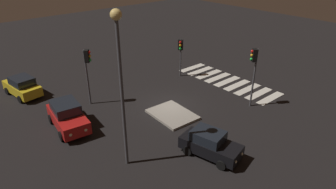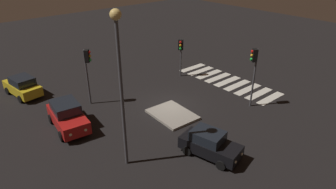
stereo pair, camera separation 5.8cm
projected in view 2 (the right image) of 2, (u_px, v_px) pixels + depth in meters
ground_plane at (168, 106)px, 23.58m from camera, size 80.00×80.00×0.00m
traffic_island at (172, 114)px, 22.19m from camera, size 3.59×2.76×0.18m
car_black at (210, 144)px, 17.67m from camera, size 3.90×2.37×1.60m
car_yellow at (22, 86)px, 24.92m from camera, size 4.04×2.26×1.69m
car_red at (67, 116)px, 20.42m from camera, size 4.38×2.36×1.84m
traffic_light_north at (87, 64)px, 22.41m from camera, size 0.54×0.54×4.50m
traffic_light_south at (254, 64)px, 22.00m from camera, size 0.54×0.53×4.68m
traffic_light_east at (181, 49)px, 27.69m from camera, size 0.54×0.53×3.67m
street_lamp at (120, 69)px, 14.71m from camera, size 0.56×0.56×8.83m
crosswalk_near at (227, 81)px, 27.84m from camera, size 9.90×3.20×0.02m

